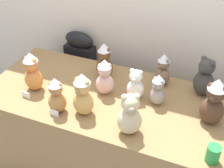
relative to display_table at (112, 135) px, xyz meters
The scene contains 16 objects.
display_table is the anchor object (origin of this frame).
instrument_case 0.79m from the display_table, 134.90° to the left, with size 0.29×0.14×0.94m.
teddy_bear_cocoa 0.88m from the display_table, ahead, with size 0.17×0.15×0.34m.
teddy_bear_honey 0.60m from the display_table, 115.47° to the right, with size 0.16×0.15×0.32m.
teddy_bear_mocha 0.66m from the display_table, 46.52° to the left, with size 0.15×0.14×0.26m.
teddy_bear_ash 0.60m from the display_table, 10.08° to the left, with size 0.14×0.13×0.24m.
teddy_bear_ginger 0.80m from the display_table, 167.71° to the right, with size 0.16×0.14×0.31m.
teddy_bear_snow 0.53m from the display_table, 21.03° to the left, with size 0.13×0.11×0.24m.
teddy_bear_sand 0.64m from the display_table, 50.57° to the right, with size 0.20×0.19×0.30m.
teddy_bear_chestnut 0.60m from the display_table, 124.82° to the left, with size 0.14×0.12×0.30m.
teddy_bear_blush 0.53m from the display_table, 156.86° to the left, with size 0.17×0.16×0.29m.
teddy_bear_caramel 0.65m from the display_table, 135.32° to the right, with size 0.15×0.13×0.27m.
teddy_bear_charcoal 0.85m from the display_table, 26.20° to the left, with size 0.20×0.20×0.31m.
party_cup_green 0.93m from the display_table, 23.26° to the right, with size 0.08×0.08×0.11m, color #238C3D.
name_card_front_left 0.60m from the display_table, 130.36° to the right, with size 0.07×0.01×0.05m, color white.
name_card_front_middle 0.75m from the display_table, 157.21° to the right, with size 0.07×0.01×0.05m, color white.
Camera 1 is at (0.67, -1.38, 2.16)m, focal length 49.27 mm.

